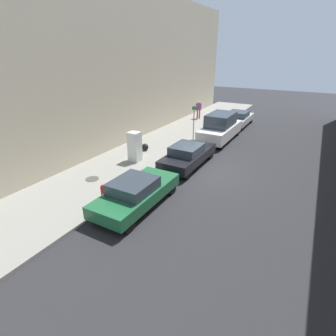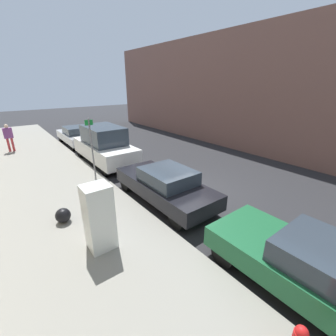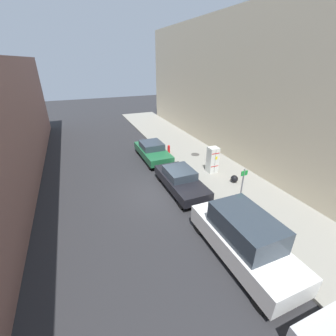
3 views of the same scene
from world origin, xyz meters
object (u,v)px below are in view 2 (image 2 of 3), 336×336
(pedestrian_walking_far, at_px, (8,136))
(parked_van_white, at_px, (104,145))
(discarded_refrigerator, at_px, (99,218))
(street_sign_post, at_px, (92,145))
(parked_sedan_green, at_px, (317,270))
(trash_bag, at_px, (63,215))
(parked_sedan_silver, at_px, (77,135))
(parked_sedan_dark, at_px, (165,185))

(pedestrian_walking_far, bearing_deg, parked_van_white, 10.53)
(discarded_refrigerator, bearing_deg, street_sign_post, 71.44)
(discarded_refrigerator, xyz_separation_m, parked_sedan_green, (3.05, -4.12, -0.35))
(trash_bag, bearing_deg, discarded_refrigerator, -74.05)
(trash_bag, height_order, pedestrian_walking_far, pedestrian_walking_far)
(parked_van_white, bearing_deg, parked_sedan_silver, 90.00)
(street_sign_post, bearing_deg, parked_van_white, 55.58)
(street_sign_post, distance_m, pedestrian_walking_far, 8.01)
(discarded_refrigerator, distance_m, parked_sedan_dark, 3.29)
(discarded_refrigerator, relative_size, parked_sedan_dark, 0.40)
(parked_sedan_dark, relative_size, parked_sedan_silver, 1.04)
(parked_sedan_dark, bearing_deg, parked_van_white, 90.00)
(trash_bag, bearing_deg, street_sign_post, 54.63)
(parked_sedan_green, distance_m, parked_sedan_dark, 5.31)
(street_sign_post, height_order, parked_sedan_silver, street_sign_post)
(parked_sedan_silver, bearing_deg, parked_van_white, -90.00)
(trash_bag, bearing_deg, pedestrian_walking_far, 93.20)
(trash_bag, relative_size, parked_van_white, 0.09)
(trash_bag, height_order, parked_sedan_dark, parked_sedan_dark)
(discarded_refrigerator, relative_size, pedestrian_walking_far, 1.03)
(parked_sedan_dark, bearing_deg, parked_sedan_silver, 90.00)
(pedestrian_walking_far, bearing_deg, parked_sedan_dark, -6.51)
(trash_bag, distance_m, parked_sedan_dark, 3.67)
(discarded_refrigerator, bearing_deg, parked_van_white, 66.45)
(parked_sedan_green, bearing_deg, parked_van_white, 90.00)
(trash_bag, bearing_deg, parked_sedan_silver, 70.89)
(street_sign_post, distance_m, parked_sedan_green, 9.28)
(street_sign_post, relative_size, pedestrian_walking_far, 1.56)
(discarded_refrigerator, relative_size, parked_sedan_green, 0.40)
(parked_van_white, bearing_deg, parked_sedan_green, -90.00)
(parked_van_white, height_order, parked_sedan_silver, parked_van_white)
(parked_sedan_green, distance_m, parked_van_white, 11.13)
(discarded_refrigerator, xyz_separation_m, trash_bag, (-0.54, 1.88, -0.68))
(street_sign_post, relative_size, parked_sedan_silver, 0.63)
(pedestrian_walking_far, distance_m, parked_sedan_green, 17.13)
(discarded_refrigerator, height_order, pedestrian_walking_far, discarded_refrigerator)
(discarded_refrigerator, xyz_separation_m, parked_sedan_dark, (3.05, 1.19, -0.35))
(trash_bag, bearing_deg, parked_sedan_green, -59.13)
(pedestrian_walking_far, relative_size, parked_sedan_green, 0.39)
(parked_sedan_green, relative_size, parked_sedan_dark, 0.99)
(trash_bag, xyz_separation_m, parked_sedan_silver, (3.59, 10.36, 0.32))
(street_sign_post, relative_size, trash_bag, 5.85)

